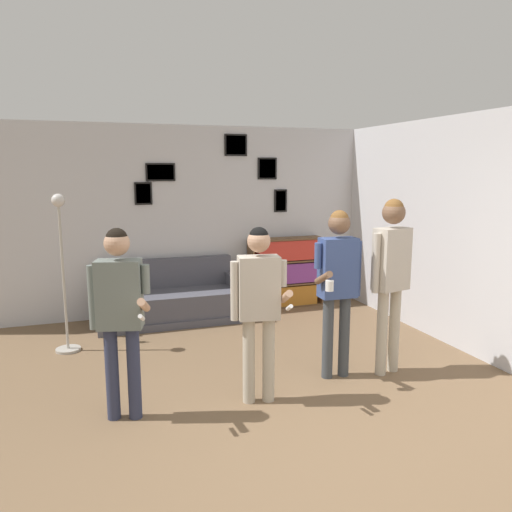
% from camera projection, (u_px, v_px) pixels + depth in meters
% --- Properties ---
extents(ground_plane, '(20.00, 20.00, 0.00)m').
position_uv_depth(ground_plane, '(340.00, 469.00, 3.51)').
color(ground_plane, brown).
extents(wall_back, '(7.32, 0.08, 2.70)m').
position_uv_depth(wall_back, '(202.00, 220.00, 7.29)').
color(wall_back, silver).
rests_on(wall_back, ground_plane).
extents(wall_right, '(0.06, 6.68, 2.70)m').
position_uv_depth(wall_right, '(441.00, 230.00, 6.06)').
color(wall_right, silver).
rests_on(wall_right, ground_plane).
extents(couch, '(1.95, 0.80, 0.83)m').
position_uv_depth(couch, '(170.00, 301.00, 6.90)').
color(couch, '#4C4C56').
rests_on(couch, ground_plane).
extents(bookshelf, '(1.15, 0.30, 1.06)m').
position_uv_depth(bookshelf, '(286.00, 272.00, 7.63)').
color(bookshelf, brown).
rests_on(bookshelf, ground_plane).
extents(floor_lamp, '(0.28, 0.28, 1.82)m').
position_uv_depth(floor_lamp, '(63.00, 269.00, 5.63)').
color(floor_lamp, '#ADA89E').
rests_on(floor_lamp, ground_plane).
extents(person_player_foreground_left, '(0.49, 0.53, 1.62)m').
position_uv_depth(person_player_foreground_left, '(120.00, 305.00, 4.06)').
color(person_player_foreground_left, '#2D334C').
rests_on(person_player_foreground_left, ground_plane).
extents(person_player_foreground_center, '(0.49, 0.49, 1.59)m').
position_uv_depth(person_player_foreground_center, '(259.00, 298.00, 4.37)').
color(person_player_foreground_center, '#B7AD99').
rests_on(person_player_foreground_center, ground_plane).
extents(person_watcher_holding_cup, '(0.51, 0.41, 1.69)m').
position_uv_depth(person_watcher_holding_cup, '(338.00, 276.00, 4.90)').
color(person_watcher_holding_cup, '#3D4247').
rests_on(person_watcher_holding_cup, ground_plane).
extents(person_spectator_near_bookshelf, '(0.49, 0.28, 1.80)m').
position_uv_depth(person_spectator_near_bookshelf, '(391.00, 267.00, 4.99)').
color(person_spectator_near_bookshelf, '#B7AD99').
rests_on(person_spectator_near_bookshelf, ground_plane).
extents(bottle_on_floor, '(0.07, 0.07, 0.28)m').
position_uv_depth(bottle_on_floor, '(131.00, 334.00, 6.06)').
color(bottle_on_floor, '#3D6638').
rests_on(bottle_on_floor, ground_plane).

